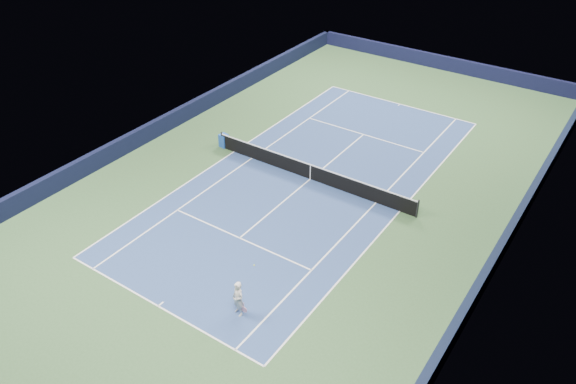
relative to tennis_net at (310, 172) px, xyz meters
The scene contains 19 objects.
ground 0.50m from the tennis_net, ahead, with size 40.00×40.00×0.00m, color #304F2B.
wall_far 19.83m from the tennis_net, 90.00° to the left, with size 22.00×0.35×1.10m, color black.
wall_right 10.83m from the tennis_net, ahead, with size 0.35×40.00×1.10m, color black.
wall_left 10.83m from the tennis_net, behind, with size 0.35×40.00×1.10m, color black.
court_surface 0.50m from the tennis_net, ahead, with size 10.97×23.77×0.01m, color navy.
baseline_far 11.90m from the tennis_net, 90.00° to the left, with size 10.97×0.08×0.00m, color white.
baseline_near 11.90m from the tennis_net, 90.00° to the right, with size 10.97×0.08×0.00m, color white.
sideline_doubles_right 5.51m from the tennis_net, ahead, with size 0.08×23.77×0.00m, color white.
sideline_doubles_left 5.51m from the tennis_net, behind, with size 0.08×23.77×0.00m, color white.
sideline_singles_right 4.14m from the tennis_net, ahead, with size 0.08×23.77×0.00m, color white.
sideline_singles_left 4.14m from the tennis_net, behind, with size 0.08×23.77×0.00m, color white.
service_line_far 6.42m from the tennis_net, 90.00° to the left, with size 8.23×0.08×0.00m, color white.
service_line_near 6.42m from the tennis_net, 90.00° to the right, with size 8.23×0.08×0.00m, color white.
center_service_line 0.50m from the tennis_net, ahead, with size 0.08×12.80×0.00m, color white.
center_mark_far 11.75m from the tennis_net, 90.00° to the left, with size 0.08×0.30×0.00m, color white.
center_mark_near 11.75m from the tennis_net, 90.00° to the right, with size 0.08×0.30×0.00m, color white.
tennis_net is the anchor object (origin of this frame).
sponsor_cube 6.40m from the tennis_net, behind, with size 0.60×0.53×0.82m.
tennis_player 10.75m from the tennis_net, 73.47° to the right, with size 0.82×1.31×1.98m.
Camera 1 is at (13.89, -22.67, 17.07)m, focal length 35.00 mm.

